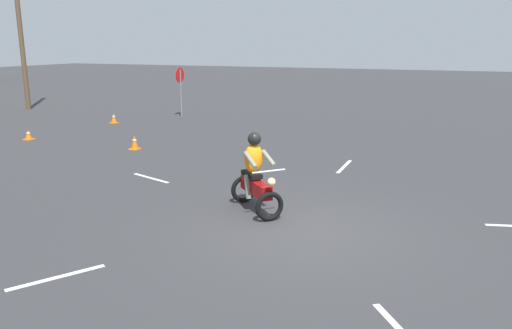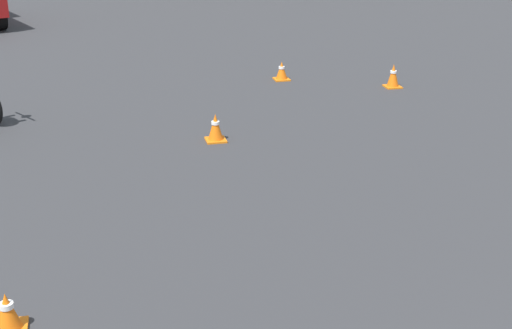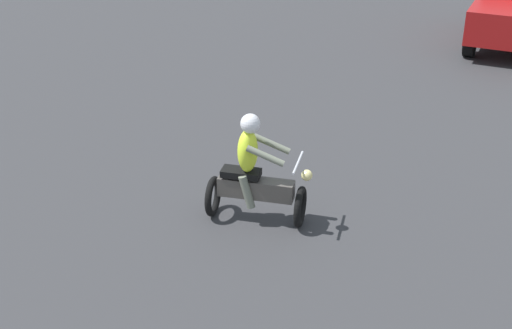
# 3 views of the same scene
# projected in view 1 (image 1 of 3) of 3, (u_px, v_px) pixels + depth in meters

# --- Properties ---
(ground_plane) EXTENTS (120.00, 120.00, 0.00)m
(ground_plane) POSITION_uv_depth(u_px,v_px,m) (304.00, 230.00, 9.33)
(ground_plane) COLOR #333335
(motorcycle_rider_foreground) EXTENTS (1.40, 1.43, 1.66)m
(motorcycle_rider_foreground) POSITION_uv_depth(u_px,v_px,m) (255.00, 177.00, 10.25)
(motorcycle_rider_foreground) COLOR black
(motorcycle_rider_foreground) RESTS_ON ground
(stop_sign) EXTENTS (0.70, 0.08, 2.30)m
(stop_sign) POSITION_uv_depth(u_px,v_px,m) (180.00, 82.00, 23.29)
(stop_sign) COLOR slate
(stop_sign) RESTS_ON ground
(traffic_cone_near_left) EXTENTS (0.32, 0.32, 0.43)m
(traffic_cone_near_left) POSITION_uv_depth(u_px,v_px,m) (114.00, 118.00, 21.73)
(traffic_cone_near_left) COLOR orange
(traffic_cone_near_left) RESTS_ON ground
(traffic_cone_far_right) EXTENTS (0.32, 0.32, 0.36)m
(traffic_cone_far_right) POSITION_uv_depth(u_px,v_px,m) (28.00, 135.00, 18.01)
(traffic_cone_far_right) COLOR orange
(traffic_cone_far_right) RESTS_ON ground
(traffic_cone_far_left) EXTENTS (0.32, 0.32, 0.47)m
(traffic_cone_far_left) POSITION_uv_depth(u_px,v_px,m) (135.00, 143.00, 16.35)
(traffic_cone_far_left) COLOR orange
(traffic_cone_far_left) RESTS_ON ground
(lane_stripe_e) EXTENTS (1.62, 0.11, 0.01)m
(lane_stripe_e) POSITION_uv_depth(u_px,v_px,m) (344.00, 166.00, 14.14)
(lane_stripe_e) COLOR silver
(lane_stripe_e) RESTS_ON ground
(lane_stripe_n) EXTENTS (0.52, 1.35, 0.01)m
(lane_stripe_n) POSITION_uv_depth(u_px,v_px,m) (151.00, 178.00, 12.92)
(lane_stripe_n) COLOR silver
(lane_stripe_n) RESTS_ON ground
(lane_stripe_nw) EXTENTS (1.27, 0.84, 0.01)m
(lane_stripe_nw) POSITION_uv_depth(u_px,v_px,m) (57.00, 277.00, 7.45)
(lane_stripe_nw) COLOR silver
(lane_stripe_nw) RESTS_ON ground
(utility_pole_near) EXTENTS (0.24, 0.24, 8.63)m
(utility_pole_near) POSITION_uv_depth(u_px,v_px,m) (20.00, 25.00, 25.33)
(utility_pole_near) COLOR brown
(utility_pole_near) RESTS_ON ground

